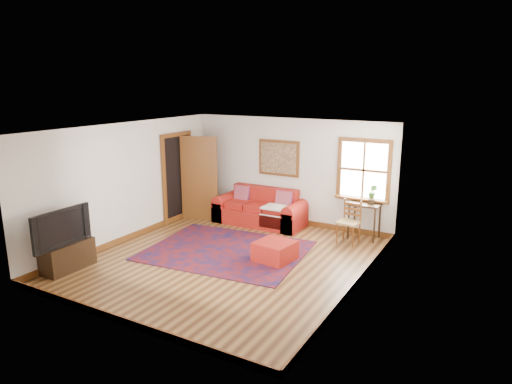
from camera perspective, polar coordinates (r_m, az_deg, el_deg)
The scene contains 13 objects.
ground at distance 8.82m, azimuth -3.53°, elevation -8.44°, with size 5.50×5.50×0.00m, color #472813.
room_envelope at distance 8.35m, azimuth -3.64°, elevation 2.14°, with size 5.04×5.54×2.52m.
window at distance 10.12m, azimuth 13.41°, elevation 1.87°, with size 1.18×0.20×1.38m.
doorway at distance 11.14m, azimuth -8.16°, elevation 1.89°, with size 0.89×1.08×2.14m.
framed_artwork at distance 10.83m, azimuth 2.85°, elevation 4.26°, with size 1.05×0.07×0.85m.
persian_rug at distance 9.25m, azimuth -3.72°, elevation -7.30°, with size 3.05×2.44×0.02m, color #63100E.
red_leather_sofa at distance 10.90m, azimuth 0.56°, elevation -2.51°, with size 2.16×0.89×0.84m.
red_ottoman at distance 8.70m, azimuth 2.39°, elevation -7.41°, with size 0.66×0.66×0.38m, color #A81C15.
side_table at distance 10.04m, azimuth 13.45°, elevation -2.04°, with size 0.66×0.49×0.79m.
ladder_back_chair at distance 9.77m, azimuth 11.65°, elevation -3.47°, with size 0.46×0.44×0.90m.
media_cabinet at distance 8.97m, azimuth -22.49°, elevation -7.37°, with size 0.42×0.94×0.51m, color black.
television at distance 8.68m, azimuth -23.57°, elevation -4.04°, with size 1.16×0.15×0.67m, color black.
candle_hurricane at distance 9.06m, azimuth -20.41°, elevation -4.67°, with size 0.12×0.12×0.18m.
Camera 1 is at (4.48, -6.84, 3.31)m, focal length 32.00 mm.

